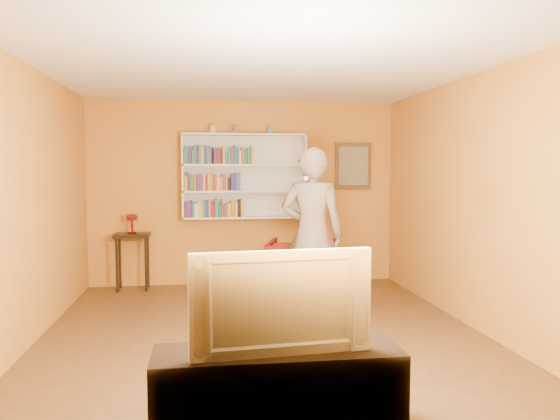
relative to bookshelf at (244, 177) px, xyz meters
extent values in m
cube|color=#4C3218|center=(0.00, -2.41, -1.65)|extent=(5.30, 5.80, 0.12)
cube|color=#BC7522|center=(0.00, 0.11, -0.24)|extent=(5.30, 0.04, 2.70)
cube|color=#BC7522|center=(0.00, -4.93, -0.24)|extent=(5.30, 0.04, 2.70)
cube|color=#BC7522|center=(-2.27, -2.41, -0.24)|extent=(0.04, 5.80, 2.70)
cube|color=#BC7522|center=(2.27, -2.41, -0.24)|extent=(0.04, 5.80, 2.70)
cube|color=white|center=(0.00, -2.41, 1.14)|extent=(5.30, 5.80, 0.06)
cube|color=silver|center=(0.00, 0.07, 0.01)|extent=(1.80, 0.03, 1.20)
cube|color=silver|center=(-0.89, -0.06, 0.01)|extent=(0.03, 0.28, 1.20)
cube|color=silver|center=(0.89, -0.06, 0.01)|extent=(0.03, 0.28, 1.20)
cube|color=silver|center=(0.00, -0.06, -0.59)|extent=(1.80, 0.28, 0.03)
cube|color=silver|center=(0.00, -0.06, -0.21)|extent=(1.80, 0.28, 0.03)
cube|color=silver|center=(0.00, -0.06, 0.17)|extent=(1.80, 0.28, 0.03)
cube|color=silver|center=(0.00, -0.06, 0.61)|extent=(1.80, 0.28, 0.03)
cube|color=#4C236B|center=(-0.85, -0.12, -0.47)|extent=(0.02, 0.14, 0.23)
cube|color=#4C236B|center=(-0.81, -0.11, -0.47)|extent=(0.04, 0.16, 0.21)
cube|color=#4C236B|center=(-0.77, -0.11, -0.46)|extent=(0.02, 0.16, 0.24)
cube|color=#1C7E44|center=(-0.74, -0.12, -0.47)|extent=(0.03, 0.15, 0.22)
cube|color=silver|center=(-0.70, -0.10, -0.48)|extent=(0.04, 0.17, 0.20)
cube|color=silver|center=(-0.66, -0.10, -0.46)|extent=(0.02, 0.18, 0.24)
cube|color=gold|center=(-0.63, -0.11, -0.47)|extent=(0.03, 0.15, 0.23)
cube|color=#1C7E44|center=(-0.59, -0.12, -0.47)|extent=(0.04, 0.15, 0.21)
cube|color=navy|center=(-0.54, -0.11, -0.46)|extent=(0.04, 0.15, 0.24)
cube|color=gold|center=(-0.51, -0.10, -0.45)|extent=(0.02, 0.17, 0.26)
cube|color=maroon|center=(-0.48, -0.10, -0.46)|extent=(0.02, 0.17, 0.24)
cube|color=maroon|center=(-0.45, -0.09, -0.48)|extent=(0.03, 0.19, 0.19)
cube|color=#1C7E44|center=(-0.41, -0.10, -0.45)|extent=(0.04, 0.18, 0.26)
cube|color=navy|center=(-0.36, -0.10, -0.48)|extent=(0.04, 0.19, 0.20)
cube|color=#92571A|center=(-0.33, -0.10, -0.45)|extent=(0.02, 0.18, 0.25)
cube|color=#4C236B|center=(-0.30, -0.11, -0.48)|extent=(0.02, 0.16, 0.20)
cube|color=#92571A|center=(-0.27, -0.12, -0.48)|extent=(0.03, 0.14, 0.20)
cube|color=gold|center=(-0.23, -0.12, -0.48)|extent=(0.04, 0.15, 0.20)
cube|color=#AE7822|center=(-0.18, -0.12, -0.45)|extent=(0.04, 0.14, 0.25)
cube|color=gold|center=(-0.13, -0.12, -0.47)|extent=(0.04, 0.15, 0.21)
cube|color=black|center=(-0.09, -0.11, -0.46)|extent=(0.04, 0.15, 0.25)
cube|color=gold|center=(-0.05, -0.12, -0.45)|extent=(0.03, 0.14, 0.26)
cube|color=gold|center=(-0.84, -0.11, -0.10)|extent=(0.04, 0.15, 0.21)
cube|color=#4C236B|center=(-0.80, -0.12, -0.07)|extent=(0.03, 0.14, 0.27)
cube|color=#1C7E44|center=(-0.76, -0.12, -0.10)|extent=(0.04, 0.15, 0.19)
cube|color=#92571A|center=(-0.71, -0.11, -0.09)|extent=(0.04, 0.16, 0.22)
cube|color=#4C236B|center=(-0.66, -0.10, -0.09)|extent=(0.04, 0.18, 0.22)
cube|color=#4C236B|center=(-0.62, -0.10, -0.08)|extent=(0.03, 0.19, 0.24)
cube|color=gold|center=(-0.58, -0.11, -0.08)|extent=(0.03, 0.16, 0.23)
cube|color=maroon|center=(-0.55, -0.11, -0.09)|extent=(0.03, 0.17, 0.21)
cube|color=#AE7822|center=(-0.51, -0.11, -0.08)|extent=(0.04, 0.16, 0.24)
cube|color=#AE7822|center=(-0.47, -0.11, -0.07)|extent=(0.03, 0.16, 0.25)
cube|color=maroon|center=(-0.43, -0.10, -0.08)|extent=(0.04, 0.19, 0.24)
cube|color=gold|center=(-0.39, -0.10, -0.10)|extent=(0.04, 0.18, 0.19)
cube|color=#92571A|center=(-0.34, -0.12, -0.10)|extent=(0.03, 0.14, 0.20)
cube|color=maroon|center=(-0.30, -0.10, -0.08)|extent=(0.04, 0.18, 0.25)
cube|color=#AE7822|center=(-0.27, -0.10, -0.10)|extent=(0.02, 0.17, 0.19)
cube|color=black|center=(-0.23, -0.10, -0.10)|extent=(0.04, 0.17, 0.19)
cube|color=#4C236B|center=(-0.19, -0.10, -0.08)|extent=(0.03, 0.19, 0.25)
cube|color=navy|center=(-0.15, -0.11, -0.07)|extent=(0.04, 0.16, 0.25)
cube|color=#22637F|center=(-0.11, -0.11, -0.07)|extent=(0.02, 0.15, 0.26)
cube|color=#4C236B|center=(-0.08, -0.10, -0.07)|extent=(0.03, 0.17, 0.26)
cube|color=#1C7E44|center=(-0.85, -0.10, 0.28)|extent=(0.03, 0.18, 0.20)
cube|color=#22637F|center=(-0.81, -0.10, 0.31)|extent=(0.03, 0.17, 0.25)
cube|color=#4C236B|center=(-0.77, -0.10, 0.30)|extent=(0.03, 0.18, 0.24)
cube|color=#1C7E44|center=(-0.74, -0.11, 0.28)|extent=(0.02, 0.16, 0.19)
cube|color=#22637F|center=(-0.71, -0.10, 0.31)|extent=(0.03, 0.17, 0.27)
cube|color=#4C236B|center=(-0.67, -0.10, 0.28)|extent=(0.03, 0.19, 0.19)
cube|color=#1C7E44|center=(-0.64, -0.11, 0.31)|extent=(0.03, 0.16, 0.27)
cube|color=#AE7822|center=(-0.60, -0.11, 0.30)|extent=(0.04, 0.16, 0.24)
cube|color=navy|center=(-0.57, -0.10, 0.31)|extent=(0.03, 0.18, 0.27)
cube|color=#22637F|center=(-0.53, -0.10, 0.29)|extent=(0.03, 0.19, 0.22)
cube|color=#4C236B|center=(-0.49, -0.11, 0.30)|extent=(0.03, 0.16, 0.25)
cube|color=black|center=(-0.46, -0.12, 0.29)|extent=(0.04, 0.15, 0.23)
cube|color=#4C236B|center=(-0.42, -0.11, 0.28)|extent=(0.04, 0.16, 0.20)
cube|color=maroon|center=(-0.37, -0.11, 0.30)|extent=(0.04, 0.15, 0.23)
cube|color=black|center=(-0.33, -0.10, 0.28)|extent=(0.03, 0.18, 0.21)
cube|color=gold|center=(-0.30, -0.10, 0.31)|extent=(0.03, 0.17, 0.26)
cube|color=#22637F|center=(-0.27, -0.11, 0.28)|extent=(0.03, 0.16, 0.20)
cube|color=#22637F|center=(-0.23, -0.11, 0.28)|extent=(0.04, 0.15, 0.19)
cube|color=maroon|center=(-0.18, -0.10, 0.29)|extent=(0.04, 0.18, 0.23)
cube|color=#22637F|center=(-0.14, -0.11, 0.31)|extent=(0.03, 0.15, 0.27)
cube|color=#22637F|center=(-0.10, -0.11, 0.30)|extent=(0.04, 0.17, 0.24)
cube|color=silver|center=(-0.07, -0.11, 0.28)|extent=(0.03, 0.15, 0.19)
cube|color=#92571A|center=(-0.03, -0.09, 0.30)|extent=(0.04, 0.19, 0.24)
cube|color=#22637F|center=(0.01, -0.10, 0.28)|extent=(0.03, 0.17, 0.20)
cube|color=#1C7E44|center=(0.05, -0.10, 0.29)|extent=(0.04, 0.18, 0.23)
cube|color=#AE7822|center=(0.10, -0.10, 0.31)|extent=(0.03, 0.19, 0.26)
cube|color=gold|center=(-0.45, -0.06, 0.68)|extent=(0.08, 0.08, 0.11)
cube|color=brown|center=(-0.12, -0.06, 0.68)|extent=(0.09, 0.09, 0.12)
cube|color=#466975|center=(0.37, -0.06, 0.68)|extent=(0.08, 0.08, 0.11)
cube|color=#533317|center=(1.65, 0.06, 0.16)|extent=(0.55, 0.04, 0.70)
cube|color=gray|center=(1.65, 0.03, 0.16)|extent=(0.45, 0.02, 0.58)
cylinder|color=black|center=(-1.79, -0.30, -1.22)|extent=(0.04, 0.04, 0.75)
cylinder|color=black|center=(-1.40, -0.30, -1.22)|extent=(0.04, 0.04, 0.75)
cylinder|color=black|center=(-1.79, -0.02, -1.22)|extent=(0.04, 0.04, 0.75)
cylinder|color=black|center=(-1.40, -0.02, -1.22)|extent=(0.04, 0.04, 0.75)
cube|color=black|center=(-1.59, -0.16, -0.82)|extent=(0.49, 0.37, 0.05)
cylinder|color=maroon|center=(-1.59, -0.16, -0.78)|extent=(0.12, 0.12, 0.02)
cylinder|color=maroon|center=(-1.59, -0.16, -0.70)|extent=(0.03, 0.03, 0.15)
ellipsoid|color=maroon|center=(-1.59, -0.16, -0.57)|extent=(0.16, 0.16, 0.10)
cylinder|color=#FFE7AE|center=(-1.51, -0.16, -0.58)|extent=(0.01, 0.01, 0.12)
cylinder|color=#FFE7AE|center=(-1.53, -0.11, -0.58)|extent=(0.01, 0.01, 0.12)
cylinder|color=#FFE7AE|center=(-1.57, -0.08, -0.58)|extent=(0.01, 0.01, 0.12)
cylinder|color=#FFE7AE|center=(-1.62, -0.08, -0.58)|extent=(0.01, 0.01, 0.12)
cylinder|color=#FFE7AE|center=(-1.66, -0.11, -0.58)|extent=(0.01, 0.01, 0.12)
cylinder|color=#FFE7AE|center=(-1.67, -0.16, -0.58)|extent=(0.01, 0.01, 0.12)
cylinder|color=#FFE7AE|center=(-1.66, -0.21, -0.58)|extent=(0.01, 0.01, 0.12)
cylinder|color=#FFE7AE|center=(-1.62, -0.24, -0.58)|extent=(0.01, 0.01, 0.12)
cylinder|color=#FFE7AE|center=(-1.57, -0.24, -0.58)|extent=(0.01, 0.01, 0.12)
cylinder|color=#FFE7AE|center=(-1.53, -0.21, -0.58)|extent=(0.01, 0.01, 0.12)
imported|color=#450406|center=(0.64, -1.21, -1.19)|extent=(1.07, 1.08, 0.81)
imported|color=#6A5C4E|center=(0.61, -2.01, -0.62)|extent=(0.82, 0.67, 1.94)
cube|color=white|center=(0.46, -2.33, 0.01)|extent=(0.04, 0.15, 0.04)
cube|color=black|center=(-0.14, -4.66, -1.31)|extent=(1.56, 0.47, 0.56)
imported|color=black|center=(-0.14, -4.66, -0.71)|extent=(1.13, 0.25, 0.65)
camera|label=1|loc=(-0.60, -7.98, 0.09)|focal=35.00mm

